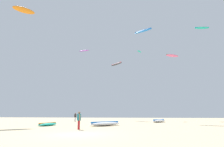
% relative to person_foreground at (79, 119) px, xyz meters
% --- Properties ---
extents(ground_plane, '(120.00, 120.00, 0.00)m').
position_rel_person_foreground_xyz_m(ground_plane, '(1.44, -4.16, -1.02)').
color(ground_plane, '#C6B28C').
extents(person_foreground, '(0.40, 0.50, 1.75)m').
position_rel_person_foreground_xyz_m(person_foreground, '(0.00, 0.00, 0.00)').
color(person_foreground, '#B21E23').
rests_on(person_foreground, ground).
extents(person_midground, '(0.52, 0.38, 1.67)m').
position_rel_person_foreground_xyz_m(person_midground, '(-6.48, 18.00, -0.05)').
color(person_midground, silver).
rests_on(person_midground, ground).
extents(kite_grounded_near, '(3.49, 4.64, 0.57)m').
position_rel_person_foreground_xyz_m(kite_grounded_near, '(9.50, 17.36, -0.76)').
color(kite_grounded_near, white).
rests_on(kite_grounded_near, ground).
extents(kite_grounded_mid, '(4.15, 4.38, 0.58)m').
position_rel_person_foreground_xyz_m(kite_grounded_mid, '(1.62, 5.87, -0.75)').
color(kite_grounded_mid, white).
rests_on(kite_grounded_mid, ground).
extents(kite_grounded_far, '(1.72, 3.63, 0.42)m').
position_rel_person_foreground_xyz_m(kite_grounded_far, '(-5.73, 4.99, -0.82)').
color(kite_grounded_far, '#19B29E').
rests_on(kite_grounded_far, ground).
extents(kite_aloft_0, '(3.83, 3.87, 0.66)m').
position_rel_person_foreground_xyz_m(kite_aloft_0, '(0.51, 28.68, 13.21)').
color(kite_aloft_0, '#2D2D33').
extents(kite_aloft_1, '(4.07, 2.89, 0.63)m').
position_rel_person_foreground_xyz_m(kite_aloft_1, '(15.30, 31.58, 15.81)').
color(kite_aloft_1, '#E5598C').
extents(kite_aloft_2, '(3.76, 1.40, 0.43)m').
position_rel_person_foreground_xyz_m(kite_aloft_2, '(22.20, 27.56, 21.50)').
color(kite_aloft_2, '#19B29E').
extents(kite_aloft_3, '(2.59, 1.15, 0.35)m').
position_rel_person_foreground_xyz_m(kite_aloft_3, '(-6.06, 21.03, 14.63)').
color(kite_aloft_3, purple).
extents(kite_aloft_4, '(4.33, 3.21, 0.86)m').
position_rel_person_foreground_xyz_m(kite_aloft_4, '(7.37, 20.00, 18.12)').
color(kite_aloft_4, blue).
extents(kite_aloft_5, '(1.46, 2.25, 0.32)m').
position_rel_person_foreground_xyz_m(kite_aloft_5, '(6.57, 30.75, 17.13)').
color(kite_aloft_5, '#19B29E').
extents(kite_aloft_6, '(3.75, 3.67, 1.05)m').
position_rel_person_foreground_xyz_m(kite_aloft_6, '(-15.88, 12.17, 20.43)').
color(kite_aloft_6, orange).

